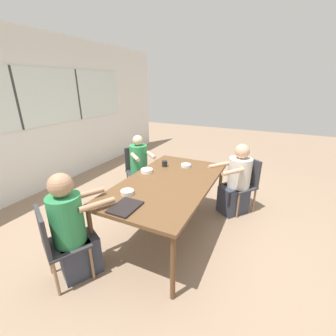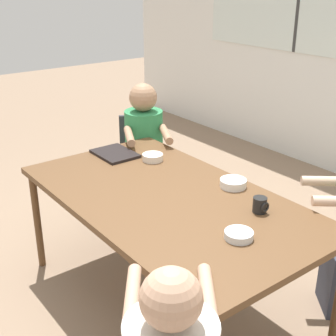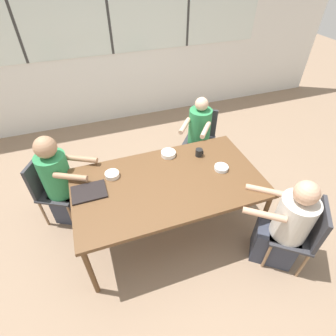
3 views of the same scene
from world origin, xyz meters
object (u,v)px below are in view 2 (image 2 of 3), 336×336
(chair_for_woman_green_shirt, at_px, (143,156))
(bowl_white_shallow, at_px, (233,183))
(bowl_fruit, at_px, (239,235))
(person_woman_green_shirt, at_px, (145,159))
(bowl_cereal, at_px, (153,157))
(coffee_mug, at_px, (260,205))

(chair_for_woman_green_shirt, distance_m, bowl_white_shallow, 1.40)
(bowl_fruit, bearing_deg, chair_for_woman_green_shirt, 160.13)
(person_woman_green_shirt, bearing_deg, bowl_fruit, 98.84)
(bowl_white_shallow, bearing_deg, bowl_fruit, -42.08)
(bowl_white_shallow, relative_size, bowl_cereal, 1.12)
(person_woman_green_shirt, relative_size, coffee_mug, 13.50)
(bowl_white_shallow, xyz_separation_m, bowl_fruit, (0.45, -0.41, -0.01))
(coffee_mug, distance_m, bowl_white_shallow, 0.35)
(bowl_fruit, bearing_deg, bowl_white_shallow, 137.92)
(coffee_mug, relative_size, bowl_fruit, 0.60)
(coffee_mug, bearing_deg, bowl_fruit, -66.54)
(coffee_mug, height_order, bowl_cereal, coffee_mug)
(chair_for_woman_green_shirt, height_order, bowl_cereal, chair_for_woman_green_shirt)
(person_woman_green_shirt, relative_size, bowl_white_shallow, 7.21)
(person_woman_green_shirt, distance_m, coffee_mug, 1.58)
(coffee_mug, relative_size, bowl_cereal, 0.60)
(person_woman_green_shirt, height_order, bowl_white_shallow, person_woman_green_shirt)
(chair_for_woman_green_shirt, relative_size, bowl_cereal, 5.88)
(coffee_mug, xyz_separation_m, bowl_cereal, (-0.99, -0.02, -0.02))
(person_woman_green_shirt, xyz_separation_m, coffee_mug, (1.53, -0.28, 0.28))
(person_woman_green_shirt, relative_size, bowl_cereal, 8.10)
(person_woman_green_shirt, bearing_deg, coffee_mug, 107.51)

